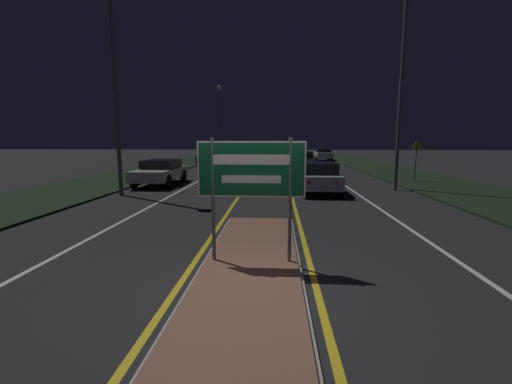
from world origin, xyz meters
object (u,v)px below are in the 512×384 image
object	(u,v)px
car_receding_3	(290,151)
car_approaching_2	(254,153)
car_receding_1	(302,160)
car_receding_2	(323,154)
highway_sign	(251,175)
car_receding_0	(317,176)
car_approaching_0	(161,171)
streetlight_left_near	(113,49)
warning_sign	(416,157)
streetlight_left_far	(220,113)
streetlight_right_near	(405,27)
car_approaching_1	(210,158)

from	to	relation	value
car_receding_3	car_approaching_2	size ratio (longest dim) A/B	0.93
car_receding_1	car_receding_2	size ratio (longest dim) A/B	0.97
car_receding_3	car_approaching_2	bearing A→B (deg)	-148.42
highway_sign	car_receding_0	size ratio (longest dim) A/B	0.57
car_approaching_0	streetlight_left_near	bearing A→B (deg)	-97.86
warning_sign	streetlight_left_far	bearing A→B (deg)	126.53
streetlight_right_near	car_receding_0	distance (m)	7.96
streetlight_right_near	car_receding_2	world-z (taller)	streetlight_right_near
car_receding_1	car_approaching_1	xyz separation A→B (m)	(-8.53, 4.08, -0.03)
car_approaching_2	warning_sign	bearing A→B (deg)	-67.74
car_receding_2	car_receding_1	bearing A→B (deg)	-105.07
car_receding_2	warning_sign	xyz separation A→B (m)	(2.54, -20.94, 0.69)
car_approaching_0	warning_sign	distance (m)	14.58
car_receding_0	car_approaching_2	size ratio (longest dim) A/B	0.95
car_approaching_1	car_approaching_2	size ratio (longest dim) A/B	0.96
streetlight_right_near	car_approaching_1	distance (m)	21.00
highway_sign	streetlight_left_far	size ratio (longest dim) A/B	0.28
streetlight_left_far	car_approaching_1	size ratio (longest dim) A/B	1.97
car_receding_2	car_approaching_2	size ratio (longest dim) A/B	0.98
streetlight_left_near	streetlight_right_near	distance (m)	13.08
streetlight_right_near	streetlight_left_near	bearing A→B (deg)	-169.33
car_receding_1	car_receding_3	distance (m)	22.41
car_approaching_0	car_approaching_2	world-z (taller)	car_approaching_0
streetlight_right_near	streetlight_left_far	bearing A→B (deg)	118.49
highway_sign	streetlight_right_near	world-z (taller)	streetlight_right_near
streetlight_left_near	warning_sign	xyz separation A→B (m)	(14.97, 5.61, -4.78)
streetlight_left_near	car_approaching_0	xyz separation A→B (m)	(0.52, 3.78, -5.51)
highway_sign	car_receding_1	size ratio (longest dim) A/B	0.56
streetlight_left_far	car_receding_3	distance (m)	14.69
car_receding_1	car_approaching_2	world-z (taller)	car_receding_1
car_receding_3	streetlight_right_near	bearing A→B (deg)	-83.55
car_receding_0	car_receding_2	distance (m)	25.29
highway_sign	car_approaching_2	xyz separation A→B (m)	(-2.73, 41.35, -1.11)
streetlight_left_near	streetlight_right_near	bearing A→B (deg)	10.67
streetlight_left_far	car_approaching_2	world-z (taller)	streetlight_left_far
car_receding_0	car_receding_1	world-z (taller)	car_receding_1
streetlight_left_near	car_approaching_2	xyz separation A→B (m)	(3.72, 33.10, -5.55)
streetlight_left_far	car_approaching_2	bearing A→B (deg)	66.04
car_receding_0	car_receding_3	world-z (taller)	car_receding_3
car_approaching_0	warning_sign	size ratio (longest dim) A/B	2.07
car_approaching_0	car_receding_0	bearing A→B (deg)	-15.19
highway_sign	car_receding_1	xyz separation A→B (m)	(2.57, 22.16, -1.02)
highway_sign	car_approaching_0	world-z (taller)	highway_sign
car_approaching_0	warning_sign	xyz separation A→B (m)	(14.44, 1.83, 0.73)
streetlight_left_far	car_approaching_2	distance (m)	9.68
streetlight_left_far	streetlight_right_near	distance (m)	26.26
car_receding_1	car_receding_2	bearing A→B (deg)	74.93
streetlight_left_near	car_receding_1	bearing A→B (deg)	57.04
car_approaching_0	car_receding_2	bearing A→B (deg)	62.41
car_approaching_0	car_approaching_1	size ratio (longest dim) A/B	1.09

